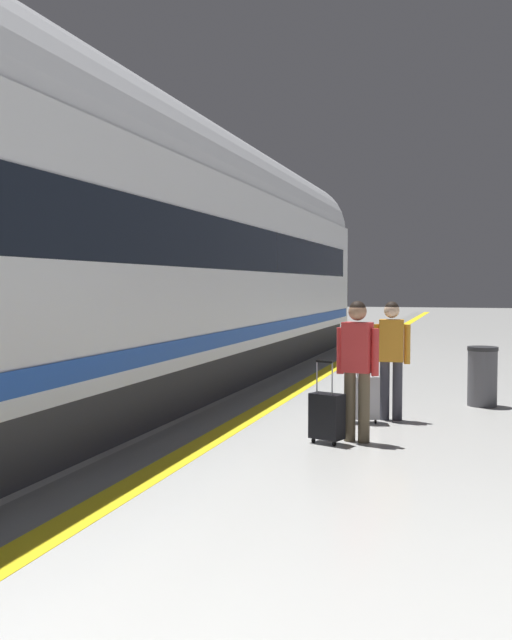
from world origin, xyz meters
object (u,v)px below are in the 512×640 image
passenger_near (391,351)px  suitcase_near (364,397)px  suitcase_mid (327,416)px  waste_bin (482,376)px  passenger_mid (357,360)px  high_speed_train (18,231)px

passenger_near → suitcase_near: (-0.32, -0.31, -0.60)m
suitcase_mid → waste_bin: (1.77, 3.25, 0.13)m
passenger_near → waste_bin: bearing=52.2°
suitcase_mid → waste_bin: size_ratio=1.08×
suitcase_mid → waste_bin: suitcase_mid is taller
passenger_near → passenger_mid: bearing=-98.9°
suitcase_near → suitcase_mid: bearing=-99.6°
high_speed_train → passenger_mid: (3.94, 0.97, -1.53)m
passenger_near → passenger_mid: passenger_mid is taller
suitcase_mid → passenger_mid: bearing=31.8°
suitcase_near → waste_bin: 2.42m
passenger_mid → waste_bin: passenger_mid is taller
high_speed_train → suitcase_near: 4.91m
high_speed_train → passenger_mid: bearing=13.9°
passenger_near → suitcase_mid: 1.88m
passenger_near → suitcase_mid: size_ratio=1.66×
high_speed_train → waste_bin: 7.03m
passenger_mid → waste_bin: bearing=64.6°
passenger_mid → high_speed_train: bearing=-166.1°
suitcase_near → passenger_mid: (0.09, -1.18, 0.62)m
passenger_near → waste_bin: (1.21, 1.56, -0.49)m
suitcase_near → suitcase_mid: (-0.23, -1.38, -0.02)m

